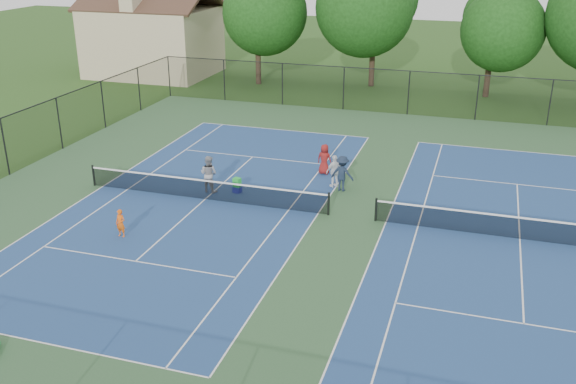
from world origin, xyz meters
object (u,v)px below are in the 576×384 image
(tree_back_b, at_px, (375,2))
(instructor, at_px, (209,174))
(ball_crate, at_px, (237,190))
(bystander_c, at_px, (324,159))
(tree_back_a, at_px, (257,8))
(tree_back_c, at_px, (494,23))
(child_player, at_px, (121,223))
(clapboard_house, at_px, (153,38))
(bystander_a, at_px, (335,171))
(bystander_b, at_px, (342,174))
(ball_hopper, at_px, (237,182))

(tree_back_b, distance_m, instructor, 25.84)
(tree_back_b, height_order, ball_crate, tree_back_b)
(tree_back_b, relative_size, bystander_c, 6.32)
(tree_back_a, distance_m, tree_back_c, 18.04)
(tree_back_a, distance_m, child_player, 29.47)
(clapboard_house, distance_m, child_player, 33.02)
(instructor, relative_size, ball_crate, 5.00)
(child_player, bearing_deg, clapboard_house, 122.54)
(clapboard_house, relative_size, bystander_a, 6.59)
(bystander_c, relative_size, ball_crate, 4.40)
(tree_back_c, height_order, bystander_b, tree_back_c)
(clapboard_house, height_order, bystander_a, clapboard_house)
(clapboard_house, xyz_separation_m, instructor, (15.78, -24.00, -2.19))
(bystander_b, xyz_separation_m, ball_hopper, (-4.74, -1.76, -0.36))
(tree_back_b, bearing_deg, instructor, -97.33)
(tree_back_a, distance_m, clapboard_house, 10.47)
(tree_back_c, relative_size, bystander_c, 5.29)
(bystander_a, relative_size, ball_crate, 4.55)
(instructor, relative_size, bystander_a, 1.10)
(bystander_a, bearing_deg, clapboard_house, -89.17)
(tree_back_a, distance_m, bystander_c, 22.29)
(bystander_b, bearing_deg, tree_back_a, -52.22)
(tree_back_c, bearing_deg, instructor, -116.98)
(tree_back_c, bearing_deg, bystander_a, -106.97)
(tree_back_b, xyz_separation_m, clapboard_house, (-19.00, -1.00, -3.50))
(tree_back_a, bearing_deg, tree_back_c, 3.18)
(ball_hopper, bearing_deg, instructor, -168.92)
(tree_back_a, bearing_deg, tree_back_b, 12.53)
(tree_back_c, bearing_deg, tree_back_a, -176.82)
(tree_back_c, relative_size, ball_crate, 23.32)
(tree_back_b, xyz_separation_m, instructor, (-3.22, -25.00, -5.70))
(bystander_a, xyz_separation_m, bystander_c, (-0.94, 1.64, -0.03))
(bystander_c, bearing_deg, instructor, 48.48)
(bystander_b, bearing_deg, instructor, 26.71)
(instructor, xyz_separation_m, bystander_c, (4.68, 4.03, -0.11))
(tree_back_c, height_order, child_player, tree_back_c)
(tree_back_a, relative_size, tree_back_b, 0.91)
(clapboard_house, height_order, bystander_b, clapboard_house)
(tree_back_c, distance_m, bystander_c, 21.86)
(ball_crate, bearing_deg, tree_back_b, 85.65)
(tree_back_a, bearing_deg, bystander_b, -60.52)
(tree_back_b, distance_m, ball_crate, 25.63)
(instructor, bearing_deg, clapboard_house, -48.84)
(tree_back_c, height_order, ball_hopper, tree_back_c)
(bystander_c, distance_m, ball_hopper, 5.04)
(clapboard_house, bearing_deg, child_player, -64.16)
(tree_back_b, xyz_separation_m, tree_back_c, (9.00, -1.00, -1.11))
(clapboard_house, height_order, child_player, clapboard_house)
(tree_back_c, xyz_separation_m, ball_hopper, (-10.88, -23.74, -4.96))
(tree_back_c, height_order, instructor, tree_back_c)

